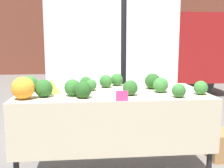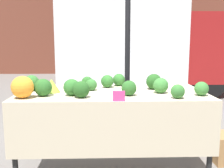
{
  "view_description": "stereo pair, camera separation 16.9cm",
  "coord_description": "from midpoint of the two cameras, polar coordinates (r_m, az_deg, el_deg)",
  "views": [
    {
      "loc": [
        -0.26,
        -2.68,
        1.4
      ],
      "look_at": [
        0.0,
        0.0,
        0.97
      ],
      "focal_mm": 42.0,
      "sensor_mm": 36.0,
      "label": 1
    },
    {
      "loc": [
        -0.09,
        -2.7,
        1.4
      ],
      "look_at": [
        0.0,
        0.0,
        0.97
      ],
      "focal_mm": 42.0,
      "sensor_mm": 36.0,
      "label": 2
    }
  ],
  "objects": [
    {
      "name": "broccoli_head_12",
      "position": [
        2.69,
        17.07,
        -0.78
      ],
      "size": [
        0.14,
        0.14,
        0.14
      ],
      "color": "#387533",
      "rests_on": "market_table"
    },
    {
      "name": "broccoli_head_5",
      "position": [
        2.56,
        -16.5,
        -0.91
      ],
      "size": [
        0.17,
        0.17,
        0.17
      ],
      "color": "#285B23",
      "rests_on": "market_table"
    },
    {
      "name": "broccoli_head_1",
      "position": [
        3.1,
        -0.48,
        0.93
      ],
      "size": [
        0.14,
        0.14,
        0.14
      ],
      "color": "#2D6628",
      "rests_on": "market_table"
    },
    {
      "name": "market_table",
      "position": [
        2.7,
        -1.66,
        -4.16
      ],
      "size": [
        1.93,
        0.95,
        0.89
      ],
      "color": "beige",
      "rests_on": "ground_plane"
    },
    {
      "name": "price_sign",
      "position": [
        2.29,
        0.09,
        -2.63
      ],
      "size": [
        0.11,
        0.01,
        0.09
      ],
      "color": "#E53D84",
      "rests_on": "market_table"
    },
    {
      "name": "parked_truck",
      "position": [
        7.25,
        3.13,
        9.67
      ],
      "size": [
        4.63,
        1.98,
        2.81
      ],
      "color": "white",
      "rests_on": "ground_plane"
    },
    {
      "name": "broccoli_head_6",
      "position": [
        2.71,
        8.77,
        -0.23
      ],
      "size": [
        0.16,
        0.16,
        0.16
      ],
      "color": "#387533",
      "rests_on": "market_table"
    },
    {
      "name": "building_facade",
      "position": [
        12.13,
        -4.78,
        15.75
      ],
      "size": [
        16.0,
        0.6,
        5.63
      ],
      "color": "brown",
      "rests_on": "ground_plane"
    },
    {
      "name": "orange_cauliflower",
      "position": [
        2.52,
        -20.65,
        -0.85
      ],
      "size": [
        0.21,
        0.21,
        0.21
      ],
      "color": "orange",
      "rests_on": "market_table"
    },
    {
      "name": "broccoli_head_0",
      "position": [
        2.97,
        -2.96,
        0.58
      ],
      "size": [
        0.14,
        0.14,
        0.14
      ],
      "color": "#2D6628",
      "rests_on": "market_table"
    },
    {
      "name": "broccoli_head_13",
      "position": [
        2.88,
        -19.09,
        0.05
      ],
      "size": [
        0.17,
        0.17,
        0.17
      ],
      "color": "#336B2D",
      "rests_on": "market_table"
    },
    {
      "name": "broccoli_head_3",
      "position": [
        2.53,
        2.09,
        -0.86
      ],
      "size": [
        0.15,
        0.15,
        0.15
      ],
      "color": "#285B23",
      "rests_on": "market_table"
    },
    {
      "name": "broccoli_head_7",
      "position": [
        3.07,
        7.17,
        0.86
      ],
      "size": [
        0.15,
        0.15,
        0.15
      ],
      "color": "#23511E",
      "rests_on": "market_table"
    },
    {
      "name": "broccoli_head_11",
      "position": [
        2.91,
        7.21,
        0.59
      ],
      "size": [
        0.17,
        0.17,
        0.17
      ],
      "color": "#23511E",
      "rests_on": "market_table"
    },
    {
      "name": "tent_pole",
      "position": [
        3.53,
        1.15,
        4.55
      ],
      "size": [
        0.07,
        0.07,
        2.25
      ],
      "color": "black",
      "rests_on": "ground_plane"
    },
    {
      "name": "broccoli_head_9",
      "position": [
        2.43,
        -8.27,
        -1.27
      ],
      "size": [
        0.16,
        0.16,
        0.16
      ],
      "color": "#23511E",
      "rests_on": "market_table"
    },
    {
      "name": "broccoli_head_8",
      "position": [
        2.55,
        -10.44,
        -0.81
      ],
      "size": [
        0.16,
        0.16,
        0.16
      ],
      "color": "#2D6628",
      "rests_on": "market_table"
    },
    {
      "name": "broccoli_head_2",
      "position": [
        2.5,
        12.48,
        -1.42
      ],
      "size": [
        0.13,
        0.13,
        0.13
      ],
      "color": "#336B2D",
      "rests_on": "market_table"
    },
    {
      "name": "romanesco_head",
      "position": [
        2.74,
        -14.84,
        -0.5
      ],
      "size": [
        0.17,
        0.17,
        0.14
      ],
      "color": "#93B238",
      "rests_on": "market_table"
    },
    {
      "name": "broccoli_head_10",
      "position": [
        2.8,
        -6.36,
        -0.23
      ],
      "size": [
        0.12,
        0.12,
        0.12
      ],
      "color": "#336B2D",
      "rests_on": "market_table"
    },
    {
      "name": "broccoli_head_4",
      "position": [
        2.96,
        -7.34,
        0.32
      ],
      "size": [
        0.13,
        0.13,
        0.13
      ],
      "color": "#285B23",
      "rests_on": "market_table"
    }
  ]
}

